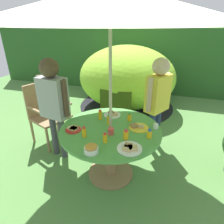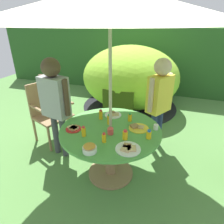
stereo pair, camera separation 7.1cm
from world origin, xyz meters
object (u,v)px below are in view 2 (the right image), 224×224
(wooden_chair, at_px, (49,109))
(child_in_grey_shirt, at_px, (55,97))
(juice_bottle_spot_a, at_px, (125,135))
(juice_bottle_front_edge, at_px, (149,135))
(garden_table, at_px, (111,142))
(juice_bottle_back_edge, at_px, (101,115))
(plate_center_front, at_px, (113,114))
(patio_umbrella, at_px, (110,3))
(cup_near, at_px, (110,131))
(plate_mid_left, at_px, (138,128))
(juice_bottle_mid_right, at_px, (84,132))
(dome_tent, at_px, (130,77))
(snack_bowl, at_px, (90,148))
(juice_bottle_near_left, at_px, (109,120))
(plate_far_left, at_px, (73,128))
(child_in_yellow_shirt, at_px, (160,94))
(cup_far, at_px, (156,127))
(plate_far_right, at_px, (128,148))
(juice_bottle_center_back, at_px, (104,138))
(juice_bottle_near_right, at_px, (130,117))

(wooden_chair, height_order, child_in_grey_shirt, child_in_grey_shirt)
(juice_bottle_spot_a, bearing_deg, wooden_chair, 155.26)
(child_in_grey_shirt, bearing_deg, juice_bottle_front_edge, 1.53)
(garden_table, distance_m, juice_bottle_back_edge, 0.38)
(plate_center_front, bearing_deg, juice_bottle_front_edge, -37.13)
(patio_umbrella, bearing_deg, plate_center_front, 103.18)
(cup_near, bearing_deg, plate_mid_left, 38.76)
(wooden_chair, relative_size, cup_near, 13.27)
(plate_center_front, distance_m, juice_bottle_mid_right, 0.62)
(plate_mid_left, bearing_deg, patio_umbrella, -159.86)
(dome_tent, height_order, plate_mid_left, dome_tent)
(dome_tent, bearing_deg, wooden_chair, -117.63)
(child_in_grey_shirt, xyz_separation_m, snack_bowl, (0.80, -0.66, -0.20))
(wooden_chair, height_order, juice_bottle_near_left, wooden_chair)
(child_in_grey_shirt, bearing_deg, juice_bottle_spot_a, -5.55)
(juice_bottle_front_edge, bearing_deg, juice_bottle_back_edge, 158.76)
(child_in_grey_shirt, relative_size, plate_center_front, 6.38)
(dome_tent, height_order, snack_bowl, dome_tent)
(plate_far_left, distance_m, cup_near, 0.45)
(juice_bottle_mid_right, height_order, juice_bottle_front_edge, juice_bottle_mid_right)
(juice_bottle_front_edge, bearing_deg, snack_bowl, -140.36)
(child_in_yellow_shirt, relative_size, plate_mid_left, 5.92)
(garden_table, xyz_separation_m, cup_far, (0.51, 0.16, 0.22))
(juice_bottle_spot_a, bearing_deg, juice_bottle_back_edge, 139.90)
(garden_table, distance_m, snack_bowl, 0.54)
(dome_tent, distance_m, plate_far_right, 2.68)
(patio_umbrella, distance_m, plate_far_left, 1.37)
(garden_table, distance_m, juice_bottle_front_edge, 0.52)
(juice_bottle_back_edge, xyz_separation_m, juice_bottle_spot_a, (0.42, -0.36, -0.01))
(juice_bottle_near_left, distance_m, juice_bottle_center_back, 0.40)
(child_in_grey_shirt, height_order, juice_bottle_back_edge, child_in_grey_shirt)
(plate_far_right, height_order, cup_far, cup_far)
(juice_bottle_center_back, bearing_deg, juice_bottle_near_right, 75.15)
(garden_table, bearing_deg, plate_center_front, 103.18)
(snack_bowl, distance_m, juice_bottle_spot_a, 0.43)
(juice_bottle_near_right, height_order, juice_bottle_front_edge, juice_bottle_near_right)
(plate_far_left, height_order, plate_far_right, same)
(plate_center_front, height_order, juice_bottle_near_right, juice_bottle_near_right)
(wooden_chair, height_order, juice_bottle_front_edge, wooden_chair)
(garden_table, xyz_separation_m, juice_bottle_mid_right, (-0.23, -0.24, 0.25))
(juice_bottle_center_back, bearing_deg, juice_bottle_mid_right, 171.27)
(plate_far_right, relative_size, juice_bottle_spot_a, 2.30)
(snack_bowl, xyz_separation_m, juice_bottle_front_edge, (0.51, 0.43, 0.01))
(plate_far_left, bearing_deg, patio_umbrella, 20.18)
(snack_bowl, bearing_deg, juice_bottle_front_edge, 39.64)
(patio_umbrella, bearing_deg, garden_table, 0.00)
(juice_bottle_near_right, distance_m, juice_bottle_front_edge, 0.44)
(child_in_grey_shirt, relative_size, plate_mid_left, 6.08)
(plate_center_front, relative_size, juice_bottle_front_edge, 2.19)
(child_in_yellow_shirt, height_order, juice_bottle_near_left, child_in_yellow_shirt)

